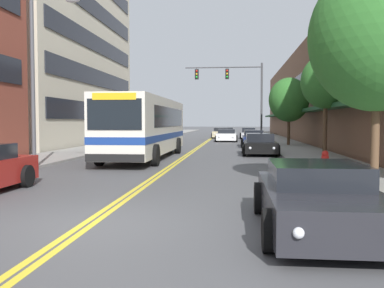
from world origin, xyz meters
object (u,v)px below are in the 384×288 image
(car_navy_parked_right_mid, at_px, (253,139))
(fire_hydrant, at_px, (325,164))
(city_bus, at_px, (147,125))
(street_tree_right_far, at_px, (289,100))
(car_black_parked_right_far, at_px, (260,145))
(car_white_moving_lead, at_px, (227,136))
(car_charcoal_parked_right_foreground, at_px, (317,198))
(car_beige_moving_third, at_px, (221,133))
(car_champagne_moving_second, at_px, (227,132))
(street_lamp_left_near, at_px, (40,66))
(street_tree_right_mid, at_px, (326,82))
(street_tree_right_near, at_px, (377,37))
(car_silver_parked_right_end, at_px, (248,134))
(traffic_signal_mast, at_px, (236,86))
(car_slate_blue_parked_left_far, at_px, (148,138))

(car_navy_parked_right_mid, xyz_separation_m, fire_hydrant, (1.64, -19.48, -0.05))
(city_bus, distance_m, street_tree_right_far, 15.25)
(car_black_parked_right_far, bearing_deg, car_white_moving_lead, 97.96)
(car_charcoal_parked_right_foreground, xyz_separation_m, car_beige_moving_third, (-3.34, 44.19, -0.00))
(street_tree_right_far, height_order, fire_hydrant, street_tree_right_far)
(car_navy_parked_right_mid, bearing_deg, fire_hydrant, -85.19)
(city_bus, bearing_deg, car_champagne_moving_second, 84.43)
(city_bus, height_order, street_lamp_left_near, street_lamp_left_near)
(city_bus, bearing_deg, street_tree_right_mid, 5.70)
(car_white_moving_lead, bearing_deg, street_tree_right_near, -81.39)
(car_black_parked_right_far, height_order, car_silver_parked_right_end, car_black_parked_right_far)
(traffic_signal_mast, xyz_separation_m, street_tree_right_far, (4.24, -3.75, -1.43))
(city_bus, bearing_deg, traffic_signal_mast, 72.58)
(car_slate_blue_parked_left_far, height_order, traffic_signal_mast, traffic_signal_mast)
(car_charcoal_parked_right_foreground, height_order, car_black_parked_right_far, car_black_parked_right_far)
(city_bus, distance_m, car_champagne_moving_second, 38.53)
(car_slate_blue_parked_left_far, distance_m, street_lamp_left_near, 18.69)
(city_bus, xyz_separation_m, street_tree_right_near, (8.72, -11.16, 2.48))
(car_white_moving_lead, bearing_deg, fire_hydrant, -82.03)
(car_champagne_moving_second, relative_size, street_tree_right_mid, 0.87)
(car_black_parked_right_far, relative_size, fire_hydrant, 4.89)
(city_bus, xyz_separation_m, fire_hydrant, (7.97, -8.32, -1.26))
(street_tree_right_far, bearing_deg, car_champagne_moving_second, 101.70)
(street_lamp_left_near, bearing_deg, street_tree_right_near, -21.05)
(car_silver_parked_right_end, distance_m, car_beige_moving_third, 3.75)
(car_charcoal_parked_right_foreground, relative_size, car_white_moving_lead, 1.11)
(city_bus, relative_size, car_white_moving_lead, 2.95)
(street_tree_right_mid, bearing_deg, street_lamp_left_near, -149.19)
(car_navy_parked_right_mid, distance_m, street_tree_right_mid, 11.34)
(car_beige_moving_third, bearing_deg, car_slate_blue_parked_left_far, -107.47)
(car_charcoal_parked_right_foreground, xyz_separation_m, car_black_parked_right_far, (-0.04, 18.24, 0.01))
(car_slate_blue_parked_left_far, height_order, car_champagne_moving_second, car_slate_blue_parked_left_far)
(car_slate_blue_parked_left_far, height_order, car_navy_parked_right_mid, car_navy_parked_right_mid)
(street_tree_right_far, bearing_deg, car_navy_parked_right_mid, -163.36)
(street_lamp_left_near, bearing_deg, car_silver_parked_right_end, 74.51)
(car_beige_moving_third, bearing_deg, car_charcoal_parked_right_foreground, -85.68)
(traffic_signal_mast, height_order, street_tree_right_mid, traffic_signal_mast)
(city_bus, relative_size, car_slate_blue_parked_left_far, 2.92)
(traffic_signal_mast, bearing_deg, car_beige_moving_third, 98.05)
(car_champagne_moving_second, bearing_deg, car_black_parked_right_far, -85.73)
(car_black_parked_right_far, xyz_separation_m, fire_hydrant, (1.59, -11.30, -0.03))
(car_beige_moving_third, height_order, street_tree_right_mid, street_tree_right_mid)
(car_silver_parked_right_end, xyz_separation_m, fire_hydrant, (1.57, -35.50, -0.02))
(traffic_signal_mast, bearing_deg, city_bus, -107.42)
(car_charcoal_parked_right_foreground, relative_size, car_black_parked_right_far, 1.06)
(street_lamp_left_near, bearing_deg, city_bus, 65.91)
(car_slate_blue_parked_left_far, height_order, street_tree_right_near, street_tree_right_near)
(street_tree_right_near, bearing_deg, car_navy_parked_right_mid, 96.11)
(traffic_signal_mast, bearing_deg, car_slate_blue_parked_left_far, -150.71)
(car_white_moving_lead, relative_size, street_tree_right_mid, 0.76)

